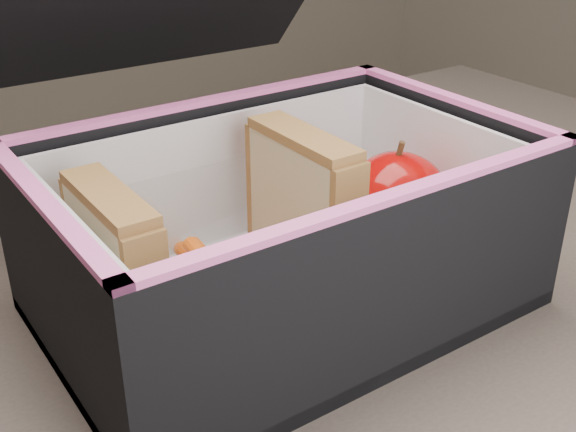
% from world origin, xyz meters
% --- Properties ---
extents(kitchen_table, '(1.20, 0.80, 0.75)m').
position_xyz_m(kitchen_table, '(0.00, 0.00, 0.66)').
color(kitchen_table, brown).
rests_on(kitchen_table, ground).
extents(lunch_bag, '(0.32, 0.36, 0.28)m').
position_xyz_m(lunch_bag, '(0.00, 0.02, 0.82)').
color(lunch_bag, black).
rests_on(lunch_bag, kitchen_table).
extents(plastic_tub, '(0.18, 0.13, 0.08)m').
position_xyz_m(plastic_tub, '(-0.05, 0.02, 0.80)').
color(plastic_tub, white).
rests_on(plastic_tub, lunch_bag).
extents(sandwich_left, '(0.03, 0.09, 0.10)m').
position_xyz_m(sandwich_left, '(-0.11, 0.02, 0.82)').
color(sandwich_left, '#CFB987').
rests_on(sandwich_left, plastic_tub).
extents(sandwich_right, '(0.03, 0.10, 0.11)m').
position_xyz_m(sandwich_right, '(0.02, 0.02, 0.82)').
color(sandwich_right, '#CFB987').
rests_on(sandwich_right, plastic_tub).
extents(carrot_sticks, '(0.04, 0.15, 0.03)m').
position_xyz_m(carrot_sticks, '(-0.05, 0.01, 0.78)').
color(carrot_sticks, '#E55200').
rests_on(carrot_sticks, plastic_tub).
extents(paper_napkin, '(0.11, 0.11, 0.01)m').
position_xyz_m(paper_napkin, '(0.10, 0.01, 0.77)').
color(paper_napkin, white).
rests_on(paper_napkin, lunch_bag).
extents(red_apple, '(0.10, 0.10, 0.08)m').
position_xyz_m(red_apple, '(0.10, 0.01, 0.81)').
color(red_apple, '#940104').
rests_on(red_apple, paper_napkin).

